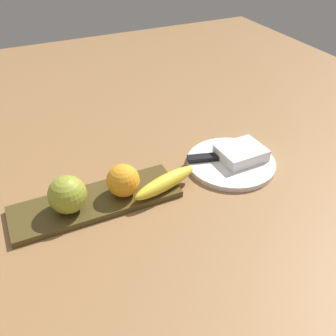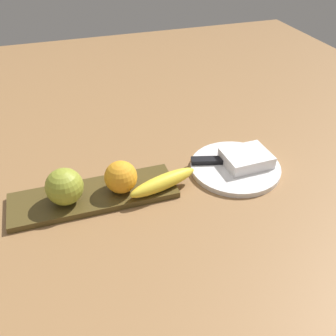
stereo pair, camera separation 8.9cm
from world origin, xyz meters
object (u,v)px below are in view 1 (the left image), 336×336
orange_near_apple (123,180)px  knife (211,158)px  banana (166,183)px  folded_napkin (241,153)px  fruit_tray (96,201)px  apple (67,195)px  dinner_plate (231,163)px

orange_near_apple → knife: (0.25, 0.04, -0.03)m
banana → folded_napkin: banana is taller
orange_near_apple → folded_napkin: (0.32, 0.01, -0.02)m
fruit_tray → folded_napkin: 0.38m
apple → orange_near_apple: 0.12m
apple → banana: size_ratio=0.47×
orange_near_apple → dinner_plate: 0.29m
fruit_tray → apple: bearing=-171.0°
dinner_plate → fruit_tray: bearing=180.0°
apple → banana: bearing=-6.6°
fruit_tray → orange_near_apple: size_ratio=5.06×
orange_near_apple → folded_napkin: 0.32m
banana → knife: banana is taller
apple → orange_near_apple: size_ratio=1.10×
banana → knife: (0.15, 0.06, -0.01)m
banana → orange_near_apple: orange_near_apple is taller
banana → orange_near_apple: 0.10m
dinner_plate → knife: size_ratio=1.24×
fruit_tray → apple: apple is taller
banana → fruit_tray: bearing=151.4°
orange_near_apple → dinner_plate: size_ratio=0.33×
folded_napkin → knife: 0.08m
fruit_tray → knife: (0.31, 0.03, 0.01)m
banana → folded_napkin: (0.23, 0.03, -0.00)m
dinner_plate → apple: bearing=-178.7°
orange_near_apple → dinner_plate: bearing=1.7°
dinner_plate → folded_napkin: folded_napkin is taller
apple → dinner_plate: (0.41, 0.01, -0.05)m
fruit_tray → folded_napkin: folded_napkin is taller
banana → knife: 0.17m
dinner_plate → banana: bearing=-170.3°
dinner_plate → knife: bearing=147.3°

